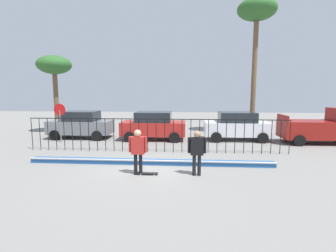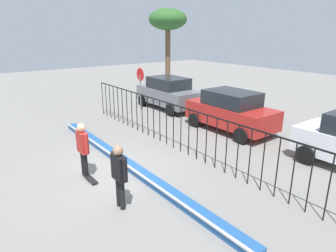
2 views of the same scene
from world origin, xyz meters
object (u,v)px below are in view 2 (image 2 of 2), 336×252
skateboarder (83,145)px  stop_sign (140,83)px  palm_tree_short (168,22)px  skateboard (90,179)px  parked_car_gray (168,93)px  camera_operator (119,171)px  parked_car_red (231,111)px

skateboarder → stop_sign: bearing=142.7°
stop_sign → palm_tree_short: size_ratio=0.42×
skateboard → parked_car_gray: (-5.90, 7.56, 0.91)m
parked_car_gray → stop_sign: (-0.70, -1.55, 0.64)m
camera_operator → parked_car_red: size_ratio=0.41×
parked_car_red → stop_sign: bearing=-163.0°
parked_car_gray → camera_operator: bearing=-43.2°
camera_operator → parked_car_gray: bearing=-37.1°
skateboard → camera_operator: 2.17m
skateboarder → parked_car_red: (-0.35, 7.32, -0.10)m
skateboarder → skateboard: bearing=7.5°
skateboard → stop_sign: size_ratio=0.32×
skateboard → palm_tree_short: 13.93m
camera_operator → parked_car_red: bearing=-63.2°
parked_car_gray → stop_sign: bearing=-113.6°
stop_sign → camera_operator: bearing=-34.9°
camera_operator → parked_car_gray: 10.83m
parked_car_gray → palm_tree_short: bearing=144.3°
skateboard → parked_car_gray: parked_car_gray is taller
skateboard → palm_tree_short: bearing=137.9°
parked_car_gray → parked_car_red: size_ratio=1.00×
skateboard → parked_car_red: bearing=101.4°
camera_operator → stop_sign: (-8.52, 5.95, 0.55)m
parked_car_gray → stop_sign: 1.82m
palm_tree_short → camera_operator: bearing=-42.0°
skateboarder → skateboard: 1.09m
stop_sign → palm_tree_short: bearing=120.2°
skateboard → stop_sign: bearing=143.4°
skateboard → camera_operator: bearing=7.7°
skateboard → parked_car_red: size_ratio=0.19×
parked_car_red → stop_sign: 6.05m
skateboarder → stop_sign: 8.67m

